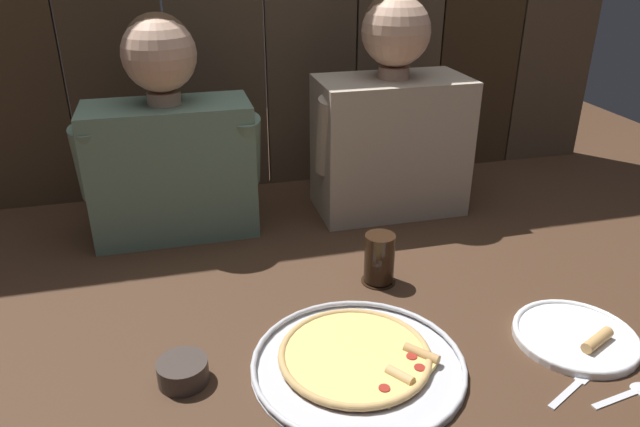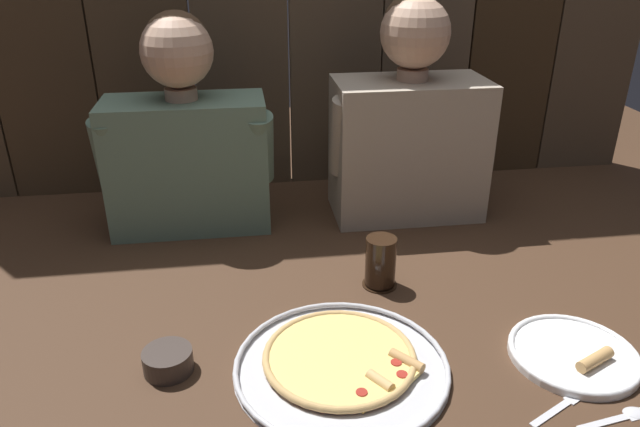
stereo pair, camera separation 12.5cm
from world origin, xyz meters
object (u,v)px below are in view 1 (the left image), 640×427
Objects in this scene: drinking_glass at (379,259)px; diner_right at (391,121)px; pizza_tray at (359,360)px; dinner_plate at (576,336)px; diner_left at (169,141)px; dipping_bowl at (183,370)px.

diner_right is (0.16, 0.37, 0.20)m from drinking_glass.
pizza_tray is 0.67× the size of diner_right.
diner_left is (-0.73, 0.67, 0.24)m from dinner_plate.
dinner_plate reaches higher than pizza_tray.
drinking_glass is 0.20× the size of diner_right.
diner_left is at bearing -180.00° from diner_right.
dinner_plate is at bearing -44.95° from drinking_glass.
diner_left is (-0.30, 0.63, 0.24)m from pizza_tray.
diner_left is at bearing 138.90° from drinking_glass.
dipping_bowl reaches higher than pizza_tray.
diner_right reaches higher than pizza_tray.
pizza_tray is 0.30m from drinking_glass.
dipping_bowl is 0.15× the size of diner_right.
pizza_tray is 0.71× the size of diner_left.
drinking_glass is 1.31× the size of dipping_bowl.
dipping_bowl is at bearing 173.57° from pizza_tray.
pizza_tray is at bearing -64.98° from diner_left.
pizza_tray is at bearing -114.55° from diner_right.
drinking_glass is (-0.30, 0.30, 0.05)m from dinner_plate.
pizza_tray is 4.36× the size of dipping_bowl.
dinner_plate is at bearing -42.74° from diner_left.
diner_right is at bearing 65.45° from pizza_tray.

